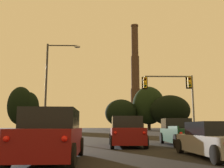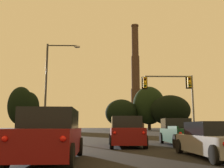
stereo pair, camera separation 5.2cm
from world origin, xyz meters
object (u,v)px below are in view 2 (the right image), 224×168
(pickup_truck_right_lane_front, at_px, (181,133))
(sedan_right_lane_second, at_px, (215,141))
(smokestack, at_px, (136,87))
(suv_center_lane_front, at_px, (126,132))
(street_lamp, at_px, (51,80))
(traffic_light_overhead_right, at_px, (176,90))
(suv_left_lane_second, at_px, (50,136))

(pickup_truck_right_lane_front, distance_m, sedan_right_lane_second, 7.18)
(pickup_truck_right_lane_front, xyz_separation_m, sedan_right_lane_second, (-0.67, -7.15, -0.14))
(pickup_truck_right_lane_front, relative_size, sedan_right_lane_second, 1.16)
(smokestack, bearing_deg, suv_center_lane_front, -96.77)
(sedan_right_lane_second, height_order, street_lamp, street_lamp)
(sedan_right_lane_second, bearing_deg, smokestack, 83.10)
(suv_center_lane_front, xyz_separation_m, traffic_light_overhead_right, (5.54, 8.34, 3.84))
(pickup_truck_right_lane_front, bearing_deg, sedan_right_lane_second, -94.14)
(pickup_truck_right_lane_front, height_order, traffic_light_overhead_right, traffic_light_overhead_right)
(traffic_light_overhead_right, bearing_deg, sedan_right_lane_second, -99.45)
(traffic_light_overhead_right, height_order, smokestack, smokestack)
(sedan_right_lane_second, xyz_separation_m, smokestack, (10.04, 116.97, 20.06))
(sedan_right_lane_second, xyz_separation_m, street_lamp, (-9.96, 15.43, 5.20))
(suv_left_lane_second, relative_size, suv_center_lane_front, 1.01)
(street_lamp, bearing_deg, suv_left_lane_second, -77.71)
(pickup_truck_right_lane_front, relative_size, suv_left_lane_second, 1.12)
(pickup_truck_right_lane_front, bearing_deg, street_lamp, 143.34)
(suv_center_lane_front, height_order, street_lamp, street_lamp)
(suv_left_lane_second, distance_m, street_lamp, 17.49)
(pickup_truck_right_lane_front, height_order, street_lamp, street_lamp)
(pickup_truck_right_lane_front, xyz_separation_m, suv_left_lane_second, (-7.07, -8.11, 0.09))
(suv_left_lane_second, bearing_deg, suv_center_lane_front, 63.52)
(smokestack, bearing_deg, pickup_truck_right_lane_front, -94.87)
(suv_center_lane_front, relative_size, traffic_light_overhead_right, 0.79)
(pickup_truck_right_lane_front, xyz_separation_m, smokestack, (9.36, 109.82, 19.93))
(street_lamp, bearing_deg, pickup_truck_right_lane_front, -37.89)
(traffic_light_overhead_right, bearing_deg, suv_center_lane_front, -123.57)
(street_lamp, bearing_deg, traffic_light_overhead_right, -4.49)
(suv_center_lane_front, distance_m, traffic_light_overhead_right, 10.72)
(sedan_right_lane_second, distance_m, suv_center_lane_front, 6.87)
(suv_left_lane_second, relative_size, street_lamp, 0.51)
(sedan_right_lane_second, xyz_separation_m, suv_center_lane_front, (-3.13, 6.11, 0.23))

